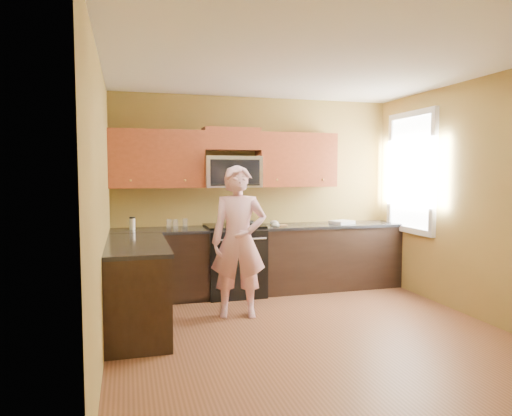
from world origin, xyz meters
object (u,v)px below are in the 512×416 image
object	(u,v)px
microwave	(232,187)
butter_tub	(248,226)
stove	(234,260)
frying_pan	(244,225)
travel_mug	(133,230)
woman	(239,241)

from	to	relation	value
microwave	butter_tub	xyz separation A→B (m)	(0.20, -0.10, -0.53)
microwave	stove	bearing A→B (deg)	-90.00
frying_pan	travel_mug	world-z (taller)	travel_mug
stove	woman	size ratio (longest dim) A/B	0.55
butter_tub	travel_mug	world-z (taller)	travel_mug
microwave	travel_mug	xyz separation A→B (m)	(-1.32, -0.05, -0.53)
frying_pan	butter_tub	xyz separation A→B (m)	(0.09, 0.11, -0.03)
woman	butter_tub	bearing A→B (deg)	80.97
woman	travel_mug	bearing A→B (deg)	150.65
microwave	frying_pan	size ratio (longest dim) A/B	1.59
stove	travel_mug	xyz separation A→B (m)	(-1.32, 0.08, 0.45)
frying_pan	woman	bearing A→B (deg)	-121.25
woman	butter_tub	size ratio (longest dim) A/B	14.06
microwave	frying_pan	world-z (taller)	microwave
microwave	woman	distance (m)	1.22
microwave	travel_mug	distance (m)	1.42
stove	frying_pan	distance (m)	0.49
stove	butter_tub	xyz separation A→B (m)	(0.20, 0.03, 0.45)
woman	frying_pan	size ratio (longest dim) A/B	3.63
stove	microwave	bearing A→B (deg)	90.00
frying_pan	microwave	bearing A→B (deg)	105.43
frying_pan	travel_mug	size ratio (longest dim) A/B	2.93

